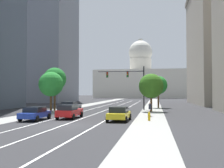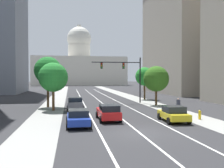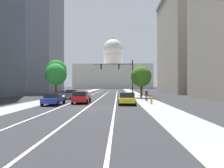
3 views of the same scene
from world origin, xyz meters
TOP-DOWN VIEW (x-y plane):
  - ground_plane at (0.00, 40.00)m, footprint 400.00×400.00m
  - sidewalk_left at (-7.56, 35.00)m, footprint 3.37×130.00m
  - sidewalk_right at (7.56, 35.00)m, footprint 3.37×130.00m
  - lane_stripe_left at (-2.94, 25.00)m, footprint 0.16×90.00m
  - lane_stripe_center at (0.00, 25.00)m, footprint 0.16×90.00m
  - lane_stripe_right at (2.94, 25.00)m, footprint 0.16×90.00m
  - office_tower_far_right at (27.65, 45.84)m, footprint 20.72×29.65m
  - capitol_building at (0.00, 123.81)m, footprint 47.68×29.49m
  - car_gray at (-4.41, 15.14)m, footprint 2.17×4.58m
  - car_blue at (-4.41, 3.42)m, footprint 2.05×4.42m
  - car_yellow at (4.41, 4.16)m, footprint 2.22×4.21m
  - car_red at (-1.47, 5.80)m, footprint 2.05×4.65m
  - traffic_signal_mast at (3.77, 22.05)m, footprint 7.98×0.39m
  - fire_hydrant at (7.44, 4.94)m, footprint 0.26×0.35m
  - cyclist at (7.44, 9.97)m, footprint 0.37×1.70m
  - street_tree_near_left at (-8.10, 18.03)m, footprint 3.75×3.75m
  - street_tree_far_right at (7.46, 17.88)m, footprint 3.77×3.77m
  - street_tree_mid_left at (-7.13, 14.17)m, footprint 3.64×3.64m
  - street_tree_mid_right at (8.64, 27.82)m, footprint 3.44×3.44m

SIDE VIEW (x-z plane):
  - ground_plane at x=0.00m, z-range 0.00..0.00m
  - sidewalk_left at x=-7.56m, z-range 0.00..0.01m
  - sidewalk_right at x=7.56m, z-range 0.00..0.01m
  - lane_stripe_left at x=-2.94m, z-range 0.01..0.02m
  - lane_stripe_center at x=0.00m, z-range 0.01..0.02m
  - lane_stripe_right at x=2.94m, z-range 0.01..0.02m
  - fire_hydrant at x=7.44m, z-range 0.01..0.92m
  - car_blue at x=-4.41m, z-range 0.04..1.46m
  - car_yellow at x=4.41m, z-range 0.02..1.49m
  - car_gray at x=-4.41m, z-range 0.02..1.60m
  - car_red at x=-1.47m, z-range 0.02..1.59m
  - cyclist at x=7.44m, z-range -0.01..1.71m
  - street_tree_far_right at x=7.46m, z-range 1.01..6.81m
  - street_tree_mid_left at x=-7.13m, z-range 1.15..7.13m
  - street_tree_mid_right at x=8.64m, z-range 1.28..7.31m
  - street_tree_near_left at x=-8.10m, z-range 1.59..8.58m
  - traffic_signal_mast at x=3.77m, z-range 1.43..8.78m
  - capitol_building at x=0.00m, z-range -6.89..25.94m
  - office_tower_far_right at x=27.65m, z-range 0.04..30.27m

